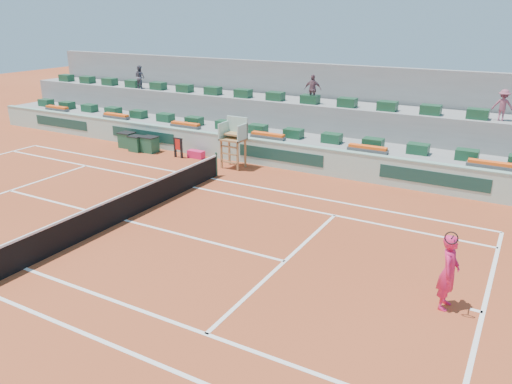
% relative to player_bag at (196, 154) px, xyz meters
% --- Properties ---
extents(ground, '(90.00, 90.00, 0.00)m').
position_rel_player_bag_xyz_m(ground, '(2.55, -7.88, -0.19)').
color(ground, '#993C1D').
rests_on(ground, ground).
extents(seating_tier_lower, '(36.00, 4.00, 1.20)m').
position_rel_player_bag_xyz_m(seating_tier_lower, '(2.55, 2.82, 0.41)').
color(seating_tier_lower, gray).
rests_on(seating_tier_lower, ground).
extents(seating_tier_upper, '(36.00, 2.40, 2.60)m').
position_rel_player_bag_xyz_m(seating_tier_upper, '(2.55, 4.42, 1.11)').
color(seating_tier_upper, gray).
rests_on(seating_tier_upper, ground).
extents(stadium_back_wall, '(36.00, 0.40, 4.40)m').
position_rel_player_bag_xyz_m(stadium_back_wall, '(2.55, 6.02, 2.01)').
color(stadium_back_wall, gray).
rests_on(stadium_back_wall, ground).
extents(player_bag, '(0.87, 0.39, 0.39)m').
position_rel_player_bag_xyz_m(player_bag, '(0.00, 0.00, 0.00)').
color(player_bag, '#E61E5B').
rests_on(player_bag, ground).
extents(spectator_left, '(0.73, 0.60, 1.39)m').
position_rel_player_bag_xyz_m(spectator_left, '(-6.68, 3.62, 3.10)').
color(spectator_left, '#4C4C58').
rests_on(spectator_left, seating_tier_upper).
extents(spectator_mid, '(0.92, 0.52, 1.48)m').
position_rel_player_bag_xyz_m(spectator_mid, '(4.70, 3.77, 3.14)').
color(spectator_mid, '#744D59').
rests_on(spectator_mid, seating_tier_upper).
extents(spectator_right, '(0.87, 0.51, 1.34)m').
position_rel_player_bag_xyz_m(spectator_right, '(13.48, 3.90, 3.08)').
color(spectator_right, '#90485A').
rests_on(spectator_right, seating_tier_upper).
extents(court_lines, '(23.89, 11.09, 0.01)m').
position_rel_player_bag_xyz_m(court_lines, '(2.55, -7.88, -0.19)').
color(court_lines, white).
rests_on(court_lines, ground).
extents(tennis_net, '(0.10, 11.97, 1.10)m').
position_rel_player_bag_xyz_m(tennis_net, '(2.55, -7.88, 0.33)').
color(tennis_net, black).
rests_on(tennis_net, ground).
extents(advertising_hoarding, '(36.00, 0.34, 1.26)m').
position_rel_player_bag_xyz_m(advertising_hoarding, '(2.57, 0.62, 0.44)').
color(advertising_hoarding, '#A5D0BF').
rests_on(advertising_hoarding, ground).
extents(umpire_chair, '(1.10, 0.90, 2.40)m').
position_rel_player_bag_xyz_m(umpire_chair, '(2.55, -0.39, 1.35)').
color(umpire_chair, '#9A6A3A').
rests_on(umpire_chair, ground).
extents(seat_row_lower, '(32.90, 0.60, 0.44)m').
position_rel_player_bag_xyz_m(seat_row_lower, '(2.55, 1.92, 1.23)').
color(seat_row_lower, '#164429').
rests_on(seat_row_lower, seating_tier_lower).
extents(seat_row_upper, '(32.90, 0.60, 0.44)m').
position_rel_player_bag_xyz_m(seat_row_upper, '(2.55, 3.82, 2.63)').
color(seat_row_upper, '#164429').
rests_on(seat_row_upper, seating_tier_upper).
extents(flower_planters, '(26.80, 0.36, 0.28)m').
position_rel_player_bag_xyz_m(flower_planters, '(1.05, 1.12, 1.14)').
color(flower_planters, '#505050').
rests_on(flower_planters, seating_tier_lower).
extents(drink_cooler_a, '(0.81, 0.70, 0.84)m').
position_rel_player_bag_xyz_m(drink_cooler_a, '(-2.81, -0.27, 0.23)').
color(drink_cooler_a, '#194C34').
rests_on(drink_cooler_a, ground).
extents(drink_cooler_b, '(0.72, 0.62, 0.84)m').
position_rel_player_bag_xyz_m(drink_cooler_b, '(-3.57, -0.48, 0.23)').
color(drink_cooler_b, '#194C34').
rests_on(drink_cooler_b, ground).
extents(drink_cooler_c, '(0.80, 0.69, 0.84)m').
position_rel_player_bag_xyz_m(drink_cooler_c, '(-4.55, -0.14, 0.23)').
color(drink_cooler_c, '#194C34').
rests_on(drink_cooler_c, ground).
extents(towel_rack, '(0.56, 0.09, 1.03)m').
position_rel_player_bag_xyz_m(towel_rack, '(-0.83, -0.39, 0.41)').
color(towel_rack, black).
rests_on(towel_rack, ground).
extents(tennis_player, '(0.50, 0.93, 2.28)m').
position_rel_player_bag_xyz_m(tennis_player, '(13.54, -8.08, 0.79)').
color(tennis_player, '#E61E5B').
rests_on(tennis_player, ground).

